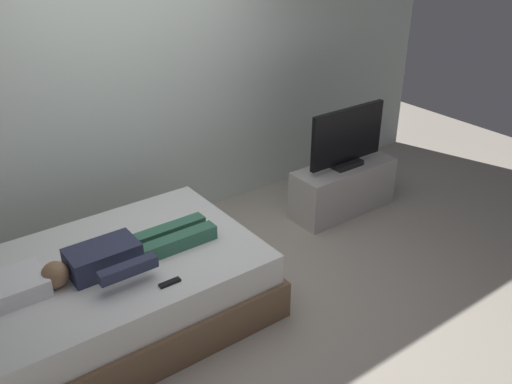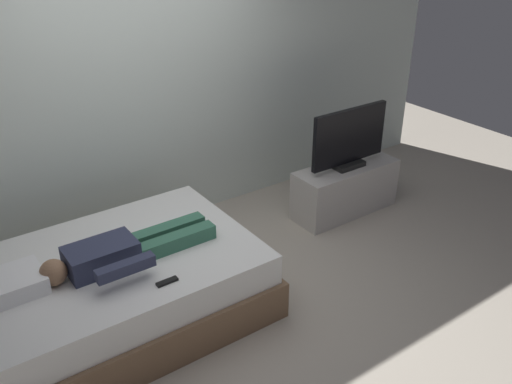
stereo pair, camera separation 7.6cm
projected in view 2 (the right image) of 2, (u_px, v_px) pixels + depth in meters
ground_plane at (227, 300)px, 4.37m from camera, size 10.00×10.00×0.00m
back_wall at (173, 76)px, 4.99m from camera, size 6.40×0.10×2.80m
bed at (117, 289)px, 4.07m from camera, size 2.08×1.45×0.54m
pillow at (5, 286)px, 3.55m from camera, size 0.48×0.34×0.12m
person at (120, 252)px, 3.86m from camera, size 1.26×0.46×0.18m
remote at (167, 282)px, 3.67m from camera, size 0.15×0.04×0.02m
tv_stand at (345, 189)px, 5.53m from camera, size 1.10×0.40×0.50m
tv at (349, 139)px, 5.28m from camera, size 0.88×0.20×0.59m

